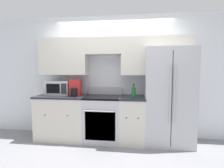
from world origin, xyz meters
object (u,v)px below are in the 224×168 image
object	(u,v)px
oven_range	(103,118)
refrigerator	(168,96)
bottle	(134,92)
microwave	(59,88)

from	to	relation	value
oven_range	refrigerator	world-z (taller)	refrigerator
bottle	oven_range	bearing A→B (deg)	166.22
oven_range	bottle	xyz separation A→B (m)	(0.62, -0.15, 0.56)
microwave	bottle	xyz separation A→B (m)	(1.60, -0.25, -0.04)
refrigerator	microwave	bearing A→B (deg)	178.39
refrigerator	bottle	xyz separation A→B (m)	(-0.67, -0.19, 0.09)
oven_range	bottle	size ratio (longest dim) A/B	3.94
microwave	oven_range	bearing A→B (deg)	-5.65
microwave	bottle	size ratio (longest dim) A/B	1.92
oven_range	microwave	size ratio (longest dim) A/B	2.06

